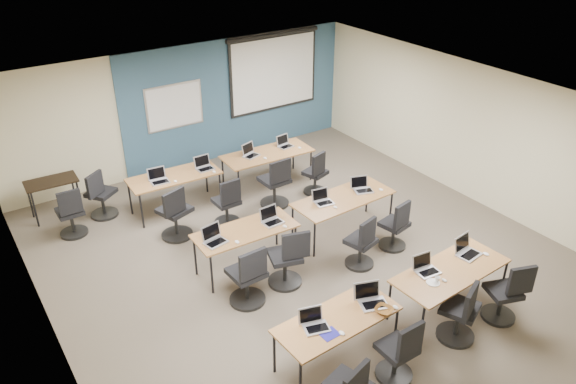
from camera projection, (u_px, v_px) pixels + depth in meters
floor at (306, 259)px, 9.53m from camera, size 8.00×9.00×0.02m
ceiling at (309, 108)px, 8.23m from camera, size 8.00×9.00×0.02m
wall_back at (186, 107)px, 12.16m from camera, size 8.00×0.04×2.70m
wall_front at (569, 366)px, 5.61m from camera, size 8.00×0.04×2.70m
wall_left at (44, 275)px, 6.92m from camera, size 0.04×9.00×2.70m
wall_right at (475, 134)px, 10.84m from camera, size 0.04×9.00×2.70m
blue_accent_panel at (237, 97)px, 12.75m from camera, size 5.50×0.04×2.70m
whiteboard at (174, 106)px, 11.91m from camera, size 1.28×0.03×0.98m
projector_screen at (274, 68)px, 12.91m from camera, size 2.40×0.10×1.82m
training_table_front_left at (337, 321)px, 7.16m from camera, size 1.67×0.70×0.73m
training_table_front_right at (451, 272)px, 8.06m from camera, size 1.83×0.76×0.73m
training_table_mid_left at (245, 232)px, 9.00m from camera, size 1.68×0.70×0.73m
training_table_mid_right at (343, 200)px, 9.93m from camera, size 1.85×0.77×0.73m
training_table_back_left at (174, 178)px, 10.68m from camera, size 1.73×0.72×0.73m
training_table_back_right at (267, 155)px, 11.57m from camera, size 1.88×0.78×0.73m
laptop_0 at (314, 323)px, 6.98m from camera, size 0.32×0.27×0.24m
mouse_0 at (342, 333)px, 6.89m from camera, size 0.07×0.10×0.03m
laptop_1 at (371, 299)px, 7.37m from camera, size 0.36×0.31×0.27m
mouse_1 at (396, 307)px, 7.31m from camera, size 0.07×0.10×0.03m
task_chair_1 at (399, 355)px, 7.03m from camera, size 0.49×0.49×0.97m
laptop_2 at (426, 268)px, 7.98m from camera, size 0.32×0.28×0.25m
mouse_2 at (444, 280)px, 7.81m from camera, size 0.08×0.10×0.03m
task_chair_2 at (461, 316)px, 7.64m from camera, size 0.57×0.53×1.01m
laptop_3 at (467, 250)px, 8.36m from camera, size 0.36×0.30×0.27m
mouse_3 at (486, 254)px, 8.36m from camera, size 0.10×0.12×0.04m
task_chair_3 at (506, 297)px, 8.03m from camera, size 0.51×0.49×0.98m
laptop_4 at (214, 238)px, 8.65m from camera, size 0.34×0.29×0.26m
mouse_4 at (237, 242)px, 8.65m from camera, size 0.09×0.11×0.03m
task_chair_4 at (248, 280)px, 8.32m from camera, size 0.56×0.56×1.03m
laptop_5 at (271, 219)px, 9.16m from camera, size 0.33×0.28×0.25m
mouse_5 at (285, 226)px, 9.05m from camera, size 0.08×0.11×0.03m
task_chair_5 at (288, 262)px, 8.73m from camera, size 0.56×0.54×1.02m
laptop_6 at (323, 200)px, 9.72m from camera, size 0.31×0.26×0.24m
mouse_6 at (335, 207)px, 9.58m from camera, size 0.07×0.10×0.03m
task_chair_6 at (362, 246)px, 9.16m from camera, size 0.49×0.48×0.97m
laptop_7 at (362, 187)px, 10.11m from camera, size 0.33×0.28×0.25m
mouse_7 at (381, 190)px, 10.14m from camera, size 0.08×0.10×0.03m
task_chair_7 at (396, 229)px, 9.63m from camera, size 0.47×0.47×0.96m
laptop_8 at (159, 178)px, 10.41m from camera, size 0.33×0.28×0.25m
mouse_8 at (175, 181)px, 10.43m from camera, size 0.08×0.11×0.03m
task_chair_8 at (175, 217)px, 9.90m from camera, size 0.58×0.57×1.04m
laptop_9 at (204, 166)px, 10.89m from camera, size 0.32×0.28×0.25m
mouse_9 at (214, 172)px, 10.77m from camera, size 0.07×0.10×0.03m
task_chair_9 at (228, 206)px, 10.31m from camera, size 0.49×0.49×0.97m
laptop_10 at (250, 153)px, 11.41m from camera, size 0.32×0.27×0.24m
mouse_10 at (265, 158)px, 11.31m from camera, size 0.07×0.10×0.03m
task_chair_10 at (276, 186)px, 10.91m from camera, size 0.57×0.57×1.05m
laptop_11 at (285, 144)px, 11.82m from camera, size 0.30×0.26×0.23m
mouse_11 at (300, 148)px, 11.76m from camera, size 0.07×0.10×0.03m
task_chair_11 at (316, 176)px, 11.37m from camera, size 0.48×0.47×0.95m
blue_mousepad at (329, 334)px, 6.89m from camera, size 0.23×0.20×0.01m
snack_bowl at (384, 310)px, 7.23m from camera, size 0.31×0.31×0.06m
snack_plate at (433, 282)px, 7.77m from camera, size 0.22×0.22×0.01m
coffee_cup at (437, 280)px, 7.78m from camera, size 0.06×0.06×0.05m
utility_table at (52, 185)px, 10.46m from camera, size 0.93×0.52×0.75m
spare_chair_a at (101, 198)px, 10.55m from camera, size 0.59×0.51×0.99m
spare_chair_b at (71, 216)px, 9.98m from camera, size 0.49×0.49×0.97m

